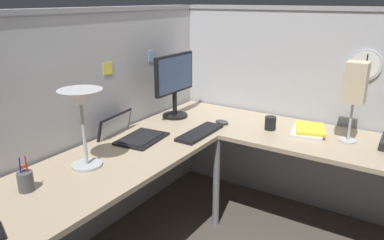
{
  "coord_description": "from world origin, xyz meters",
  "views": [
    {
      "loc": [
        -1.99,
        -1.01,
        1.63
      ],
      "look_at": [
        0.11,
        0.34,
        0.81
      ],
      "focal_mm": 34.73,
      "sensor_mm": 36.0,
      "label": 1
    }
  ],
  "objects_px": {
    "keyboard": "(200,133)",
    "desk_lamp_paper": "(356,85)",
    "monitor": "(175,81)",
    "computer_mouse": "(222,122)",
    "wall_clock": "(365,65)",
    "book_stack": "(309,131)",
    "laptop": "(130,134)",
    "coffee_mug": "(270,123)",
    "desk_lamp_dome": "(81,104)",
    "pen_cup": "(25,181)"
  },
  "relations": [
    {
      "from": "laptop",
      "to": "wall_clock",
      "type": "distance_m",
      "value": 1.69
    },
    {
      "from": "monitor",
      "to": "laptop",
      "type": "bearing_deg",
      "value": -178.87
    },
    {
      "from": "monitor",
      "to": "desk_lamp_dome",
      "type": "height_order",
      "value": "monitor"
    },
    {
      "from": "computer_mouse",
      "to": "desk_lamp_paper",
      "type": "distance_m",
      "value": 0.96
    },
    {
      "from": "desk_lamp_dome",
      "to": "desk_lamp_paper",
      "type": "relative_size",
      "value": 0.84
    },
    {
      "from": "monitor",
      "to": "book_stack",
      "type": "xyz_separation_m",
      "value": [
        0.19,
        -1.01,
        -0.27
      ]
    },
    {
      "from": "laptop",
      "to": "coffee_mug",
      "type": "height_order",
      "value": "laptop"
    },
    {
      "from": "monitor",
      "to": "book_stack",
      "type": "distance_m",
      "value": 1.07
    },
    {
      "from": "keyboard",
      "to": "desk_lamp_paper",
      "type": "distance_m",
      "value": 1.06
    },
    {
      "from": "monitor",
      "to": "desk_lamp_paper",
      "type": "height_order",
      "value": "desk_lamp_paper"
    },
    {
      "from": "keyboard",
      "to": "coffee_mug",
      "type": "xyz_separation_m",
      "value": [
        0.36,
        -0.37,
        0.04
      ]
    },
    {
      "from": "laptop",
      "to": "desk_lamp_dome",
      "type": "distance_m",
      "value": 0.59
    },
    {
      "from": "coffee_mug",
      "to": "wall_clock",
      "type": "xyz_separation_m",
      "value": [
        0.37,
        -0.52,
        0.42
      ]
    },
    {
      "from": "laptop",
      "to": "coffee_mug",
      "type": "relative_size",
      "value": 4.34
    },
    {
      "from": "keyboard",
      "to": "computer_mouse",
      "type": "xyz_separation_m",
      "value": [
        0.27,
        -0.03,
        0.01
      ]
    },
    {
      "from": "wall_clock",
      "to": "desk_lamp_paper",
      "type": "bearing_deg",
      "value": -179.37
    },
    {
      "from": "desk_lamp_dome",
      "to": "book_stack",
      "type": "xyz_separation_m",
      "value": [
        1.22,
        -0.9,
        -0.34
      ]
    },
    {
      "from": "keyboard",
      "to": "desk_lamp_paper",
      "type": "relative_size",
      "value": 0.81
    },
    {
      "from": "laptop",
      "to": "coffee_mug",
      "type": "distance_m",
      "value": 1.0
    },
    {
      "from": "keyboard",
      "to": "desk_lamp_dome",
      "type": "distance_m",
      "value": 0.9
    },
    {
      "from": "coffee_mug",
      "to": "laptop",
      "type": "bearing_deg",
      "value": 132.14
    },
    {
      "from": "coffee_mug",
      "to": "book_stack",
      "type": "bearing_deg",
      "value": -75.31
    },
    {
      "from": "pen_cup",
      "to": "keyboard",
      "type": "bearing_deg",
      "value": -14.73
    },
    {
      "from": "pen_cup",
      "to": "desk_lamp_paper",
      "type": "distance_m",
      "value": 1.99
    },
    {
      "from": "book_stack",
      "to": "wall_clock",
      "type": "xyz_separation_m",
      "value": [
        0.3,
        -0.26,
        0.44
      ]
    },
    {
      "from": "book_stack",
      "to": "coffee_mug",
      "type": "xyz_separation_m",
      "value": [
        -0.07,
        0.26,
        0.03
      ]
    },
    {
      "from": "laptop",
      "to": "desk_lamp_dome",
      "type": "xyz_separation_m",
      "value": [
        -0.48,
        -0.1,
        0.34
      ]
    },
    {
      "from": "laptop",
      "to": "book_stack",
      "type": "relative_size",
      "value": 1.28
    },
    {
      "from": "book_stack",
      "to": "laptop",
      "type": "bearing_deg",
      "value": 126.44
    },
    {
      "from": "monitor",
      "to": "keyboard",
      "type": "distance_m",
      "value": 0.53
    },
    {
      "from": "pen_cup",
      "to": "desk_lamp_paper",
      "type": "bearing_deg",
      "value": -37.56
    },
    {
      "from": "computer_mouse",
      "to": "desk_lamp_dome",
      "type": "height_order",
      "value": "desk_lamp_dome"
    },
    {
      "from": "computer_mouse",
      "to": "desk_lamp_paper",
      "type": "height_order",
      "value": "desk_lamp_paper"
    },
    {
      "from": "desk_lamp_dome",
      "to": "keyboard",
      "type": "bearing_deg",
      "value": -18.53
    },
    {
      "from": "monitor",
      "to": "keyboard",
      "type": "height_order",
      "value": "monitor"
    },
    {
      "from": "pen_cup",
      "to": "book_stack",
      "type": "bearing_deg",
      "value": -30.77
    },
    {
      "from": "monitor",
      "to": "keyboard",
      "type": "xyz_separation_m",
      "value": [
        -0.23,
        -0.38,
        -0.28
      ]
    },
    {
      "from": "computer_mouse",
      "to": "wall_clock",
      "type": "distance_m",
      "value": 1.08
    },
    {
      "from": "laptop",
      "to": "computer_mouse",
      "type": "xyz_separation_m",
      "value": [
        0.59,
        -0.39,
        -0.01
      ]
    },
    {
      "from": "computer_mouse",
      "to": "desk_lamp_dome",
      "type": "distance_m",
      "value": 1.15
    },
    {
      "from": "coffee_mug",
      "to": "computer_mouse",
      "type": "bearing_deg",
      "value": 103.68
    },
    {
      "from": "keyboard",
      "to": "book_stack",
      "type": "distance_m",
      "value": 0.76
    },
    {
      "from": "pen_cup",
      "to": "coffee_mug",
      "type": "bearing_deg",
      "value": -24.21
    },
    {
      "from": "keyboard",
      "to": "computer_mouse",
      "type": "height_order",
      "value": "computer_mouse"
    },
    {
      "from": "monitor",
      "to": "coffee_mug",
      "type": "height_order",
      "value": "monitor"
    },
    {
      "from": "desk_lamp_paper",
      "to": "laptop",
      "type": "bearing_deg",
      "value": 119.9
    },
    {
      "from": "monitor",
      "to": "keyboard",
      "type": "relative_size",
      "value": 1.16
    },
    {
      "from": "wall_clock",
      "to": "laptop",
      "type": "bearing_deg",
      "value": 129.53
    },
    {
      "from": "desk_lamp_paper",
      "to": "keyboard",
      "type": "bearing_deg",
      "value": 114.76
    },
    {
      "from": "coffee_mug",
      "to": "wall_clock",
      "type": "distance_m",
      "value": 0.76
    }
  ]
}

